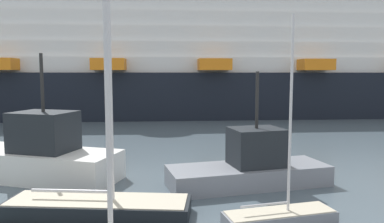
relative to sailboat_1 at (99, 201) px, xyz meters
name	(u,v)px	position (x,y,z in m)	size (l,w,h in m)	color
sailboat_1	(99,201)	(0.00, 0.00, 0.00)	(7.52, 2.82, 13.82)	black
sailboat_4	(280,215)	(7.00, -1.18, -0.25)	(4.46, 2.12, 7.80)	gray
fishing_boat_0	(251,166)	(6.91, 3.69, 0.35)	(8.54, 4.41, 5.77)	gray
fishing_boat_1	(40,156)	(-4.17, 5.29, 0.66)	(9.28, 5.74, 6.72)	white
cruise_ship	(249,67)	(13.58, 36.58, 5.99)	(105.51, 18.74, 20.51)	black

